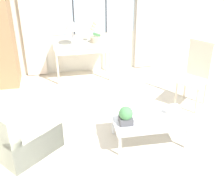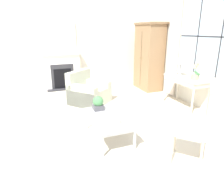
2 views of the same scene
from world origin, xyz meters
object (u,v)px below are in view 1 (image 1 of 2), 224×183
(console_table, at_px, (82,47))
(table_lamp, at_px, (72,25))
(coffee_table, at_px, (149,120))
(potted_plant_small, at_px, (126,116))
(armchair_upholstered, at_px, (19,133))
(side_chair_wooden, at_px, (196,71))
(potted_orchid, at_px, (94,34))
(pillar_candle, at_px, (170,110))

(console_table, relative_size, table_lamp, 2.24)
(coffee_table, relative_size, potted_plant_small, 4.11)
(armchair_upholstered, xyz_separation_m, side_chair_wooden, (2.94, 0.79, 0.36))
(table_lamp, relative_size, side_chair_wooden, 0.43)
(potted_orchid, xyz_separation_m, coffee_table, (0.51, -2.27, -0.56))
(table_lamp, bearing_deg, potted_plant_small, -75.86)
(console_table, distance_m, table_lamp, 0.52)
(console_table, xyz_separation_m, armchair_upholstered, (-1.11, -2.13, -0.39))
(table_lamp, relative_size, armchair_upholstered, 0.42)
(potted_plant_small, bearing_deg, coffee_table, 10.32)
(console_table, distance_m, armchair_upholstered, 2.43)
(potted_plant_small, bearing_deg, armchair_upholstered, 172.61)
(potted_orchid, height_order, side_chair_wooden, potted_orchid)
(armchair_upholstered, relative_size, pillar_candle, 7.77)
(coffee_table, relative_size, pillar_candle, 7.02)
(side_chair_wooden, bearing_deg, console_table, 143.89)
(armchair_upholstered, xyz_separation_m, potted_plant_small, (1.50, -0.19, 0.26))
(console_table, distance_m, potted_plant_small, 2.36)
(potted_plant_small, distance_m, pillar_candle, 0.70)
(side_chair_wooden, height_order, coffee_table, side_chair_wooden)
(table_lamp, height_order, potted_orchid, table_lamp)
(armchair_upholstered, xyz_separation_m, coffee_table, (1.87, -0.13, 0.09))
(table_lamp, xyz_separation_m, coffee_table, (0.93, -2.19, -0.78))
(table_lamp, relative_size, pillar_candle, 3.25)
(coffee_table, bearing_deg, potted_orchid, 102.59)
(table_lamp, distance_m, armchair_upholstered, 2.42)
(coffee_table, bearing_deg, armchair_upholstered, 176.08)
(armchair_upholstered, bearing_deg, potted_plant_small, -7.39)
(potted_orchid, bearing_deg, side_chair_wooden, -40.65)
(console_table, bearing_deg, potted_plant_small, -80.42)
(table_lamp, xyz_separation_m, potted_orchid, (0.43, 0.09, -0.22))
(console_table, bearing_deg, table_lamp, -159.01)
(console_table, bearing_deg, pillar_candle, -64.01)
(coffee_table, bearing_deg, potted_plant_small, -169.68)
(table_lamp, distance_m, potted_orchid, 0.49)
(table_lamp, xyz_separation_m, pillar_candle, (1.25, -2.14, -0.67))
(console_table, height_order, potted_orchid, potted_orchid)
(potted_orchid, distance_m, side_chair_wooden, 2.10)
(potted_plant_small, bearing_deg, potted_orchid, 93.44)
(side_chair_wooden, bearing_deg, coffee_table, -139.47)
(coffee_table, height_order, potted_plant_small, potted_plant_small)
(armchair_upholstered, bearing_deg, pillar_candle, -2.14)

